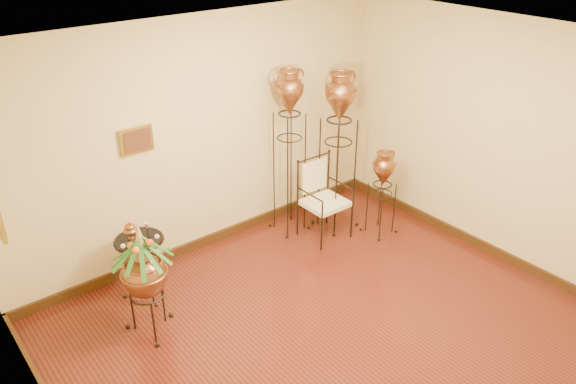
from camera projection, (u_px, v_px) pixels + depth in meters
ground at (353, 350)px, 5.37m from camera, size 5.00×5.00×0.00m
room_shell at (363, 189)px, 4.57m from camera, size 5.02×5.02×2.81m
amphora_tall at (289, 151)px, 6.89m from camera, size 0.54×0.54×2.13m
amphora_mid at (338, 151)px, 6.98m from camera, size 0.59×0.59×2.08m
amphora_short at (382, 193)px, 7.04m from camera, size 0.45×0.45×1.14m
planter_urn at (144, 271)px, 5.29m from camera, size 0.70×0.70×1.28m
armchair at (325, 200)px, 6.97m from camera, size 0.59×0.55×1.03m
side_table at (143, 267)px, 5.94m from camera, size 0.56×0.56×0.92m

